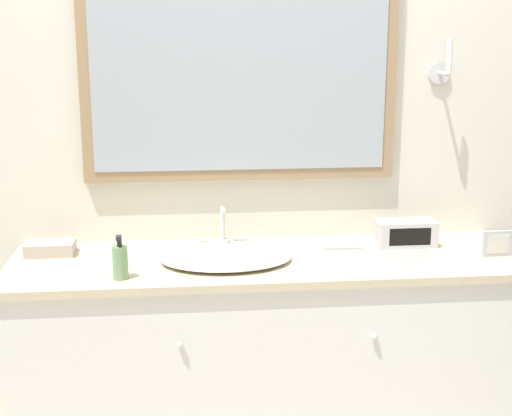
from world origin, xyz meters
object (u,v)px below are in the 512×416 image
at_px(sink_basin, 226,256).
at_px(soap_bottle, 120,262).
at_px(appliance_box, 406,233).
at_px(picture_frame, 498,244).

xyz_separation_m(sink_basin, soap_bottle, (-0.38, -0.17, 0.04)).
relative_size(sink_basin, soap_bottle, 3.12).
distance_m(sink_basin, appliance_box, 0.76).
bearing_deg(appliance_box, sink_basin, -170.17).
xyz_separation_m(soap_bottle, appliance_box, (1.13, 0.30, -0.01)).
bearing_deg(picture_frame, appliance_box, 149.45).
distance_m(soap_bottle, picture_frame, 1.45).
relative_size(sink_basin, appliance_box, 2.11).
xyz_separation_m(sink_basin, picture_frame, (1.06, -0.05, 0.03)).
bearing_deg(sink_basin, picture_frame, -2.89).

